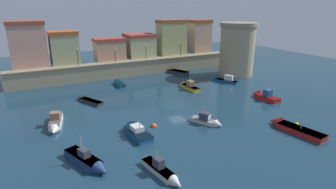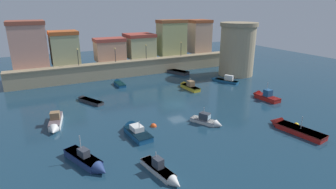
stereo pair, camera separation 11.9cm
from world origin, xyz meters
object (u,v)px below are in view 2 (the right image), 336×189
quay_lamp_3 (181,46)px  moored_boat_5 (119,83)px  fortress_tower (237,49)px  moored_boat_10 (291,128)px  moored_boat_1 (135,130)px  moored_boat_11 (88,161)px  moored_boat_4 (162,172)px  moored_boat_9 (173,71)px  quay_lamp_1 (115,52)px  moored_boat_2 (188,86)px  quay_lamp_0 (78,54)px  moored_boat_6 (55,123)px  moored_boat_0 (208,121)px  quay_lamp_2 (146,49)px  moored_boat_3 (264,96)px  moored_boat_7 (87,100)px  mooring_buoy_0 (296,125)px  mooring_buoy_1 (153,126)px  moored_boat_8 (223,80)px

quay_lamp_3 → moored_boat_5: bearing=-161.2°
fortress_tower → moored_boat_10: size_ratio=1.56×
moored_boat_1 → moored_boat_11: (-6.43, -4.40, 0.03)m
quay_lamp_3 → moored_boat_4: quay_lamp_3 is taller
moored_boat_5 → moored_boat_9: 14.73m
quay_lamp_1 → moored_boat_2: size_ratio=0.52×
quay_lamp_0 → moored_boat_6: quay_lamp_0 is taller
quay_lamp_1 → moored_boat_5: (-1.36, -5.80, -5.02)m
moored_boat_0 → moored_boat_10: 10.13m
quay_lamp_2 → moored_boat_5: bearing=-145.0°
moored_boat_3 → moored_boat_1: bearing=91.8°
moored_boat_6 → moored_boat_7: (5.54, 7.64, -0.27)m
moored_boat_4 → moored_boat_9: moored_boat_4 is taller
moored_boat_3 → mooring_buoy_0: bearing=153.3°
moored_boat_0 → moored_boat_6: moored_boat_0 is taller
mooring_buoy_1 → moored_boat_4: bearing=-109.8°
moored_boat_0 → moored_boat_11: moored_boat_11 is taller
quay_lamp_0 → quay_lamp_3: 23.22m
quay_lamp_1 → moored_boat_4: (-6.79, -36.22, -4.95)m
moored_boat_9 → moored_boat_10: (-1.38, -33.18, -0.01)m
quay_lamp_1 → quay_lamp_0: bearing=180.0°
moored_boat_9 → mooring_buoy_1: 29.20m
moored_boat_2 → moored_boat_0: bearing=154.8°
moored_boat_5 → moored_boat_8: 20.73m
moored_boat_2 → mooring_buoy_0: moored_boat_2 is taller
moored_boat_7 → mooring_buoy_0: size_ratio=9.04×
quay_lamp_2 → moored_boat_9: 7.99m
moored_boat_8 → moored_boat_5: bearing=41.3°
moored_boat_3 → moored_boat_7: 28.64m
quay_lamp_1 → moored_boat_0: size_ratio=0.66×
quay_lamp_2 → moored_boat_10: 35.62m
moored_boat_9 → quay_lamp_1: bearing=58.6°
moored_boat_7 → moored_boat_8: moored_boat_8 is taller
quay_lamp_2 → mooring_buoy_0: quay_lamp_2 is taller
moored_boat_0 → moored_boat_7: bearing=-169.5°
quay_lamp_3 → moored_boat_10: quay_lamp_3 is taller
moored_boat_5 → moored_boat_8: moored_boat_8 is taller
quay_lamp_3 → moored_boat_11: quay_lamp_3 is taller
moored_boat_3 → moored_boat_5: bearing=40.9°
moored_boat_2 → moored_boat_11: (-21.76, -17.44, -0.03)m
moored_boat_4 → moored_boat_9: size_ratio=0.82×
moored_boat_2 → moored_boat_10: (2.11, -21.01, -0.13)m
quay_lamp_1 → moored_boat_11: bearing=-111.6°
moored_boat_5 → mooring_buoy_0: bearing=-152.6°
moored_boat_4 → moored_boat_6: bearing=-164.6°
fortress_tower → moored_boat_0: 28.75m
moored_boat_3 → moored_boat_11: moored_boat_3 is taller
quay_lamp_1 → moored_boat_10: size_ratio=0.41×
moored_boat_9 → moored_boat_10: bearing=154.2°
quay_lamp_1 → moored_boat_4: size_ratio=0.53×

